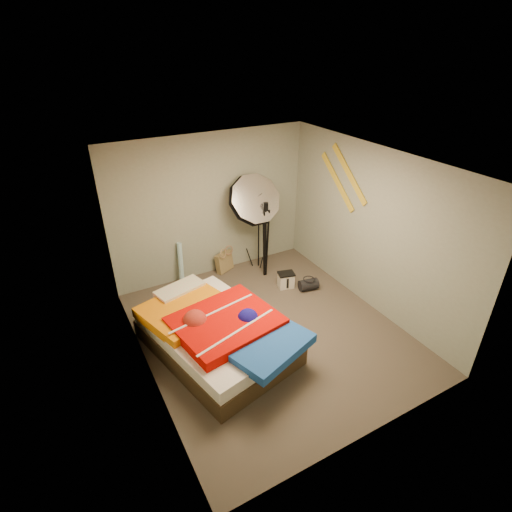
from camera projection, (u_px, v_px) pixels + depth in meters
floor at (270, 331)px, 5.86m from camera, size 4.00×4.00×0.00m
ceiling at (273, 164)px, 4.65m from camera, size 4.00×4.00×0.00m
wall_back at (211, 207)px, 6.78m from camera, size 3.50×0.00×3.50m
wall_front at (381, 349)px, 3.72m from camera, size 3.50×0.00×3.50m
wall_left at (139, 294)px, 4.51m from camera, size 0.00×4.00×4.00m
wall_right at (371, 230)px, 5.99m from camera, size 0.00×4.00×4.00m
tote_bag at (224, 262)px, 7.29m from camera, size 0.39×0.29×0.37m
wrapping_roll at (181, 264)px, 6.85m from camera, size 0.16×0.23×0.74m
camera_case at (286, 280)px, 6.84m from camera, size 0.29×0.24×0.25m
duffel_bag at (308, 285)px, 6.78m from camera, size 0.35×0.25×0.20m
wall_stripe_upper at (349, 174)px, 6.10m from camera, size 0.02×0.91×0.78m
wall_stripe_lower at (337, 182)px, 6.39m from camera, size 0.02×0.91×0.78m
bed at (217, 332)px, 5.39m from camera, size 1.91×2.40×0.60m
photo_umbrella at (253, 200)px, 6.72m from camera, size 1.13×0.87×1.91m
camera_tripod at (265, 235)px, 6.86m from camera, size 0.10×0.10×1.39m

